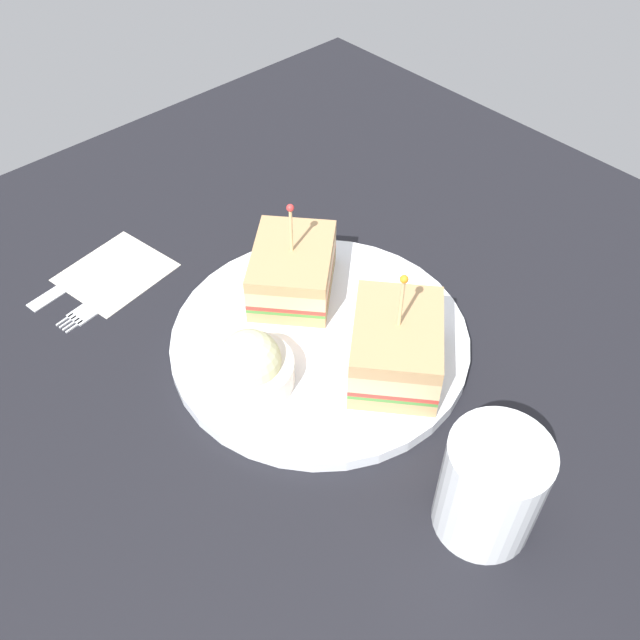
% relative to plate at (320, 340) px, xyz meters
% --- Properties ---
extents(ground_plane, '(0.94, 0.94, 0.02)m').
position_rel_plate_xyz_m(ground_plane, '(0.00, 0.00, -0.02)').
color(ground_plane, black).
extents(plate, '(0.28, 0.28, 0.01)m').
position_rel_plate_xyz_m(plate, '(0.00, 0.00, 0.00)').
color(plate, white).
rests_on(plate, ground_plane).
extents(sandwich_half_front, '(0.13, 0.12, 0.11)m').
position_rel_plate_xyz_m(sandwich_half_front, '(-0.02, 0.07, 0.03)').
color(sandwich_half_front, tan).
rests_on(sandwich_half_front, plate).
extents(sandwich_half_back, '(0.12, 0.12, 0.10)m').
position_rel_plate_xyz_m(sandwich_half_back, '(-0.02, -0.06, 0.03)').
color(sandwich_half_back, tan).
rests_on(sandwich_half_back, plate).
extents(coleslaw_bowl, '(0.08, 0.08, 0.05)m').
position_rel_plate_xyz_m(coleslaw_bowl, '(0.08, -0.00, 0.03)').
color(coleslaw_bowl, silver).
rests_on(coleslaw_bowl, plate).
extents(drink_glass, '(0.07, 0.07, 0.09)m').
position_rel_plate_xyz_m(drink_glass, '(0.03, 0.22, 0.04)').
color(drink_glass, beige).
rests_on(drink_glass, ground_plane).
extents(napkin, '(0.11, 0.11, 0.00)m').
position_rel_plate_xyz_m(napkin, '(0.09, -0.22, -0.01)').
color(napkin, beige).
rests_on(napkin, ground_plane).
extents(fork, '(0.12, 0.03, 0.00)m').
position_rel_plate_xyz_m(fork, '(0.13, -0.19, -0.00)').
color(fork, silver).
rests_on(fork, ground_plane).
extents(knife, '(0.12, 0.03, 0.00)m').
position_rel_plate_xyz_m(knife, '(0.13, -0.24, -0.00)').
color(knife, silver).
rests_on(knife, ground_plane).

